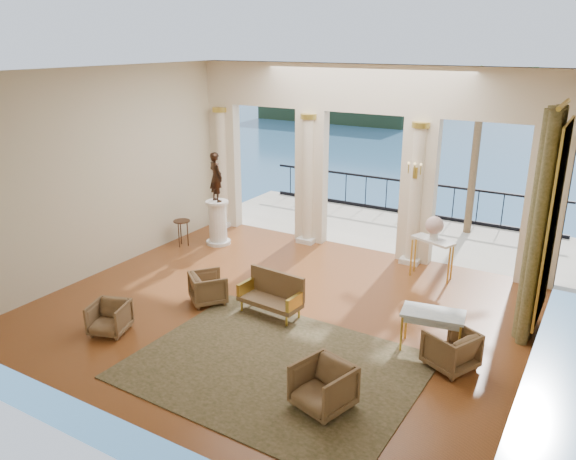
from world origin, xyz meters
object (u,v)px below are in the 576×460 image
Objects in this scene: settee at (273,294)px; armchair_b at (323,385)px; armchair_c at (451,347)px; side_table at (182,224)px; pedestal at (218,223)px; statue at (216,177)px; armchair_a at (109,316)px; console_table at (433,246)px; game_table at (433,316)px; armchair_d at (208,286)px.

armchair_b is at bearing -39.55° from settee.
armchair_b is at bearing -7.44° from armchair_c.
pedestal is at bearing 41.52° from side_table.
pedestal is 1.22m from statue.
statue is at bearing -86.57° from armchair_c.
pedestal is at bearing -86.57° from armchair_c.
settee is at bearing -26.70° from side_table.
side_table is (-7.43, 2.14, 0.23)m from armchair_c.
statue is at bearing 116.57° from pedestal.
statue is (-1.17, 4.73, 1.45)m from armchair_a.
armchair_c is 1.05× the size of side_table.
settee reaches higher than armchair_c.
armchair_c is 7.73m from side_table.
statue is 1.83× the size of side_table.
armchair_c is 0.57× the size of statue.
pedestal is at bearing 84.87° from armchair_a.
console_table is at bearing -132.65° from armchair_c.
game_table is at bearing 86.48° from armchair_b.
armchair_d is (0.75, 1.88, 0.02)m from armchair_a.
pedestal is (-6.75, 2.74, 0.19)m from armchair_c.
armchair_b is 0.59× the size of settee.
armchair_a is 5.92m from armchair_c.
armchair_a is 5.08m from statue.
console_table is (4.22, 5.39, 0.42)m from armchair_a.
armchair_d is at bearing 49.15° from armchair_a.
armchair_d is 1.01× the size of side_table.
side_table is (-6.06, -1.26, -0.16)m from console_table.
pedestal is 1.68× the size of side_table.
console_table is at bearing 7.02° from pedestal.
armchair_b is at bearing -169.64° from armchair_d.
armchair_d is at bearing 145.92° from statue.
armchair_b is 2.52m from game_table.
side_table is at bearing -80.54° from armchair_c.
armchair_b is 0.75× the size of console_table.
side_table is at bearing 162.57° from armchair_b.
statue is at bearing 155.59° from armchair_b.
side_table is at bearing 156.27° from game_table.
armchair_b reaches higher than armchair_d.
armchair_c is 0.63× the size of pedestal.
armchair_c is 0.64m from game_table.
armchair_a is at bearing 125.75° from statue.
side_table is at bearing 95.10° from armchair_a.
settee is at bearing -66.84° from armchair_c.
statue is (-6.75, 2.74, 1.41)m from armchair_c.
game_table is at bearing -105.76° from armchair_c.
pedestal is (-1.17, 4.73, 0.23)m from armchair_a.
settee is 1.16× the size of game_table.
armchair_a is at bearing -76.13° from pedestal.
settee is 4.19m from pedestal.
armchair_a is 0.95× the size of side_table.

